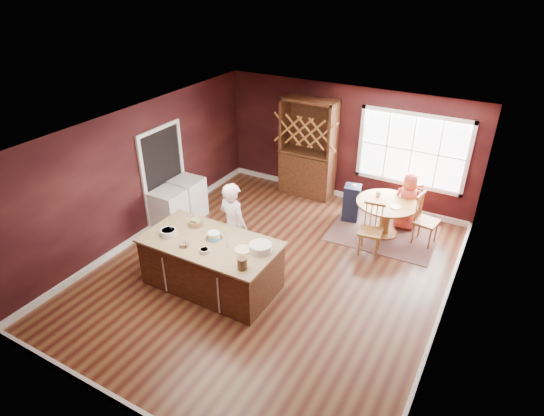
{
  "coord_description": "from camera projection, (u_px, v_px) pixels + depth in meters",
  "views": [
    {
      "loc": [
        3.33,
        -5.94,
        5.11
      ],
      "look_at": [
        -0.26,
        0.48,
        1.05
      ],
      "focal_mm": 30.0,
      "sensor_mm": 36.0,
      "label": 1
    }
  ],
  "objects": [
    {
      "name": "seated_woman",
      "position": [
        408.0,
        201.0,
        9.52
      ],
      "size": [
        0.69,
        0.52,
        1.28
      ],
      "primitive_type": "imported",
      "rotation": [
        0.0,
        0.0,
        3.34
      ],
      "color": "#E25141",
      "rests_on": "ground"
    },
    {
      "name": "baker",
      "position": [
        233.0,
        226.0,
        8.22
      ],
      "size": [
        0.7,
        0.53,
        1.71
      ],
      "primitive_type": "imported",
      "rotation": [
        0.0,
        0.0,
        2.93
      ],
      "color": "silver",
      "rests_on": "ground"
    },
    {
      "name": "bowl_yellow",
      "position": [
        196.0,
        223.0,
        8.09
      ],
      "size": [
        0.26,
        0.26,
        0.1
      ],
      "primitive_type": "cylinder",
      "color": "olive",
      "rests_on": "kitchen_island"
    },
    {
      "name": "white_tub",
      "position": [
        260.0,
        247.0,
        7.38
      ],
      "size": [
        0.38,
        0.38,
        0.13
      ],
      "primitive_type": "cylinder",
      "color": "silver",
      "rests_on": "kitchen_island"
    },
    {
      "name": "room_shell",
      "position": [
        272.0,
        208.0,
        7.78
      ],
      "size": [
        7.0,
        7.0,
        7.0
      ],
      "color": "brown",
      "rests_on": "ground"
    },
    {
      "name": "washer",
      "position": [
        169.0,
        210.0,
        9.56
      ],
      "size": [
        0.61,
        0.59,
        0.89
      ],
      "primitive_type": "cube",
      "color": "white",
      "rests_on": "ground"
    },
    {
      "name": "hutch",
      "position": [
        308.0,
        148.0,
        10.68
      ],
      "size": [
        1.29,
        0.54,
        2.36
      ],
      "primitive_type": "cube",
      "color": "black",
      "rests_on": "ground"
    },
    {
      "name": "bowl_pink",
      "position": [
        184.0,
        245.0,
        7.5
      ],
      "size": [
        0.17,
        0.17,
        0.06
      ],
      "primitive_type": "cylinder",
      "color": "white",
      "rests_on": "kitchen_island"
    },
    {
      "name": "window",
      "position": [
        412.0,
        150.0,
        9.72
      ],
      "size": [
        2.36,
        0.1,
        1.66
      ],
      "primitive_type": null,
      "color": "white",
      "rests_on": "room_shell"
    },
    {
      "name": "layer_cake",
      "position": [
        214.0,
        236.0,
        7.7
      ],
      "size": [
        0.29,
        0.29,
        0.12
      ],
      "primitive_type": null,
      "color": "white",
      "rests_on": "kitchen_island"
    },
    {
      "name": "table_cup",
      "position": [
        378.0,
        194.0,
        9.46
      ],
      "size": [
        0.14,
        0.14,
        0.09
      ],
      "primitive_type": "imported",
      "rotation": [
        0.0,
        0.0,
        0.28
      ],
      "color": "silver",
      "rests_on": "dining_table"
    },
    {
      "name": "rug",
      "position": [
        383.0,
        233.0,
        9.6
      ],
      "size": [
        2.2,
        1.74,
        0.01
      ],
      "primitive_type": "cube",
      "rotation": [
        0.0,
        0.0,
        0.04
      ],
      "color": "brown",
      "rests_on": "ground"
    },
    {
      "name": "toy_figurine",
      "position": [
        243.0,
        257.0,
        7.17
      ],
      "size": [
        0.05,
        0.05,
        0.09
      ],
      "primitive_type": null,
      "color": "#E3AB05",
      "rests_on": "kitchen_island"
    },
    {
      "name": "chair_east",
      "position": [
        427.0,
        220.0,
        9.04
      ],
      "size": [
        0.49,
        0.51,
        1.08
      ],
      "primitive_type": null,
      "rotation": [
        0.0,
        0.0,
        1.43
      ],
      "color": "olive",
      "rests_on": "ground"
    },
    {
      "name": "stoneware_crock",
      "position": [
        242.0,
        263.0,
        6.94
      ],
      "size": [
        0.16,
        0.16,
        0.19
      ],
      "primitive_type": "cylinder",
      "color": "brown",
      "rests_on": "kitchen_island"
    },
    {
      "name": "chair_north",
      "position": [
        408.0,
        202.0,
        9.8
      ],
      "size": [
        0.57,
        0.57,
        0.99
      ],
      "primitive_type": null,
      "rotation": [
        0.0,
        0.0,
        3.78
      ],
      "color": "brown",
      "rests_on": "ground"
    },
    {
      "name": "table_plate",
      "position": [
        396.0,
        207.0,
        9.05
      ],
      "size": [
        0.22,
        0.22,
        0.02
      ],
      "primitive_type": "cylinder",
      "color": "beige",
      "rests_on": "dining_table"
    },
    {
      "name": "toddler",
      "position": [
        358.0,
        185.0,
        9.8
      ],
      "size": [
        0.18,
        0.14,
        0.26
      ],
      "primitive_type": null,
      "color": "#8CA5BF",
      "rests_on": "high_chair"
    },
    {
      "name": "dinner_plate",
      "position": [
        243.0,
        249.0,
        7.42
      ],
      "size": [
        0.29,
        0.29,
        0.02
      ],
      "primitive_type": "cylinder",
      "color": "#F7F4C3",
      "rests_on": "kitchen_island"
    },
    {
      "name": "bowl_olive",
      "position": [
        204.0,
        251.0,
        7.36
      ],
      "size": [
        0.16,
        0.16,
        0.06
      ],
      "primitive_type": "cylinder",
      "color": "beige",
      "rests_on": "kitchen_island"
    },
    {
      "name": "drinking_glass",
      "position": [
        227.0,
        243.0,
        7.48
      ],
      "size": [
        0.07,
        0.07,
        0.13
      ],
      "primitive_type": "cylinder",
      "color": "silver",
      "rests_on": "kitchen_island"
    },
    {
      "name": "chair_south",
      "position": [
        371.0,
        230.0,
        8.74
      ],
      "size": [
        0.49,
        0.47,
        1.03
      ],
      "primitive_type": null,
      "rotation": [
        0.0,
        0.0,
        0.14
      ],
      "color": "#975821",
      "rests_on": "ground"
    },
    {
      "name": "high_chair",
      "position": [
        352.0,
        202.0,
        9.93
      ],
      "size": [
        0.41,
        0.41,
        0.85
      ],
      "primitive_type": null,
      "rotation": [
        0.0,
        0.0,
        0.2
      ],
      "color": "#151D30",
      "rests_on": "ground"
    },
    {
      "name": "dining_table",
      "position": [
        386.0,
        211.0,
        9.35
      ],
      "size": [
        1.25,
        1.25,
        0.75
      ],
      "color": "brown",
      "rests_on": "ground"
    },
    {
      "name": "doorway",
      "position": [
        164.0,
        177.0,
        9.67
      ],
      "size": [
        0.08,
        1.26,
        2.13
      ],
      "primitive_type": null,
      "color": "white",
      "rests_on": "room_shell"
    },
    {
      "name": "dryer",
      "position": [
        188.0,
        198.0,
        10.05
      ],
      "size": [
        0.62,
        0.6,
        0.91
      ],
      "primitive_type": "cube",
      "color": "silver",
      "rests_on": "ground"
    },
    {
      "name": "kitchen_island",
      "position": [
        212.0,
        264.0,
        7.89
      ],
      "size": [
        2.34,
        1.23,
        0.92
      ],
      "color": "#3C120C",
      "rests_on": "ground"
    },
    {
      "name": "bowl_blue",
      "position": [
        168.0,
        233.0,
        7.8
      ],
      "size": [
        0.28,
        0.28,
        0.11
      ],
      "primitive_type": "cylinder",
      "color": "white",
      "rests_on": "kitchen_island"
    }
  ]
}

